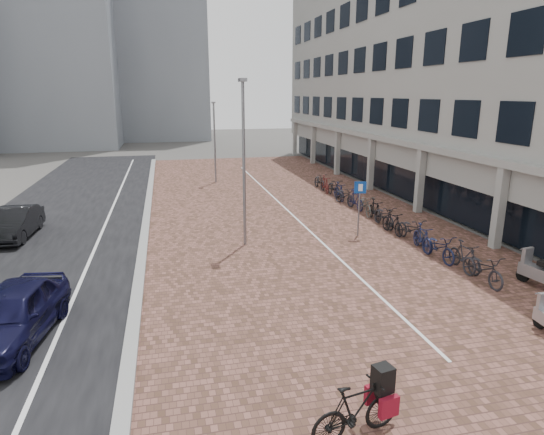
{
  "coord_description": "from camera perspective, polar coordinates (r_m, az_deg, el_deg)",
  "views": [
    {
      "loc": [
        -3.99,
        -11.36,
        6.09
      ],
      "look_at": [
        0.0,
        6.0,
        1.3
      ],
      "focal_mm": 30.6,
      "sensor_mm": 36.0,
      "label": 1
    }
  ],
  "objects": [
    {
      "name": "car_navy",
      "position": [
        13.54,
        -29.34,
        -10.35
      ],
      "size": [
        2.34,
        4.48,
        1.46
      ],
      "primitive_type": "imported",
      "rotation": [
        0.0,
        0.0,
        -0.15
      ],
      "color": "black",
      "rests_on": "ground"
    },
    {
      "name": "car_dark",
      "position": [
        22.92,
        -29.09,
        -0.61
      ],
      "size": [
        1.57,
        4.03,
        1.31
      ],
      "primitive_type": "imported",
      "rotation": [
        0.0,
        0.0,
        -0.05
      ],
      "color": "black",
      "rests_on": "ground"
    },
    {
      "name": "parking_sign",
      "position": [
        20.34,
        10.72,
        2.14
      ],
      "size": [
        0.5,
        0.19,
        2.44
      ],
      "rotation": [
        0.0,
        0.0,
        -0.31
      ],
      "color": "slate",
      "rests_on": "ground"
    },
    {
      "name": "hero_bike",
      "position": [
        9.16,
        10.34,
        -22.22
      ],
      "size": [
        1.93,
        0.89,
        1.31
      ],
      "rotation": [
        0.0,
        0.0,
        1.77
      ],
      "color": "black",
      "rests_on": "ground"
    },
    {
      "name": "ground",
      "position": [
        13.5,
        5.84,
        -11.87
      ],
      "size": [
        140.0,
        140.0,
        0.0
      ],
      "primitive_type": "plane",
      "color": "#474442",
      "rests_on": "ground"
    },
    {
      "name": "lamp_near",
      "position": [
        18.51,
        -3.48,
        6.32
      ],
      "size": [
        0.12,
        0.12,
        6.58
      ],
      "primitive_type": "cylinder",
      "color": "gray",
      "rests_on": "ground"
    },
    {
      "name": "curb",
      "position": [
        24.15,
        -15.16,
        0.08
      ],
      "size": [
        0.35,
        42.0,
        0.14
      ],
      "primitive_type": "cube",
      "color": "gray",
      "rests_on": "ground"
    },
    {
      "name": "bike_row",
      "position": [
        23.33,
        12.41,
        0.88
      ],
      "size": [
        1.2,
        18.08,
        1.05
      ],
      "color": "black",
      "rests_on": "ground"
    },
    {
      "name": "plaza_brick",
      "position": [
        24.87,
        1.39,
        0.9
      ],
      "size": [
        14.5,
        42.0,
        0.04
      ],
      "primitive_type": "cube",
      "color": "brown",
      "rests_on": "ground"
    },
    {
      "name": "scooter_front",
      "position": [
        17.15,
        30.37,
        -5.72
      ],
      "size": [
        0.87,
        1.87,
        1.24
      ],
      "primitive_type": null,
      "rotation": [
        0.0,
        0.0,
        0.18
      ],
      "color": "#9D9DA2",
      "rests_on": "ground"
    },
    {
      "name": "bg_towers",
      "position": [
        61.68,
        -24.22,
        21.16
      ],
      "size": [
        33.0,
        23.0,
        32.0
      ],
      "color": "gray",
      "rests_on": "ground"
    },
    {
      "name": "parking_line",
      "position": [
        24.92,
        1.84,
        0.98
      ],
      "size": [
        0.1,
        30.0,
        0.0
      ],
      "primitive_type": "cube",
      "color": "white",
      "rests_on": "plaza_brick"
    },
    {
      "name": "street_asphalt",
      "position": [
        24.66,
        -24.22,
        -0.59
      ],
      "size": [
        8.0,
        50.0,
        0.03
      ],
      "primitive_type": "cube",
      "color": "black",
      "rests_on": "ground"
    },
    {
      "name": "lamp_far",
      "position": [
        32.53,
        -7.06,
        9.03
      ],
      "size": [
        0.12,
        0.12,
        5.48
      ],
      "primitive_type": "cylinder",
      "color": "gray",
      "rests_on": "ground"
    },
    {
      "name": "office_building",
      "position": [
        32.28,
        19.84,
        18.4
      ],
      "size": [
        8.4,
        40.0,
        15.0
      ],
      "color": "gray",
      "rests_on": "ground"
    },
    {
      "name": "lane_line",
      "position": [
        24.32,
        -19.62,
        -0.29
      ],
      "size": [
        0.12,
        44.0,
        0.0
      ],
      "primitive_type": "cube",
      "color": "white",
      "rests_on": "street_asphalt"
    }
  ]
}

